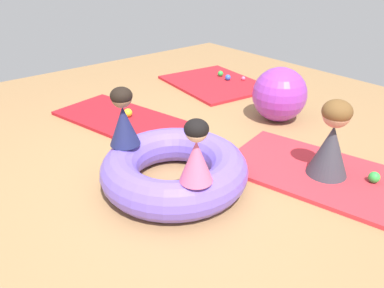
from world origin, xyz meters
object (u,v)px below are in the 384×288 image
at_px(child_in_pink, 196,152).
at_px(play_ball_blue, 228,77).
at_px(inflatable_cushion, 174,169).
at_px(play_ball_pink, 243,78).
at_px(play_ball_teal, 259,87).
at_px(play_ball_green_second, 220,74).
at_px(exercise_ball_large, 279,94).
at_px(play_ball_green, 374,177).
at_px(child_in_navy, 123,117).
at_px(adult_seated, 332,140).
at_px(play_ball_yellow, 128,113).

xyz_separation_m(child_in_pink, play_ball_blue, (-2.24, 2.55, -0.48)).
relative_size(inflatable_cushion, play_ball_pink, 20.76).
distance_m(play_ball_teal, play_ball_green_second, 0.83).
distance_m(child_in_pink, exercise_ball_large, 2.17).
height_order(play_ball_teal, exercise_ball_large, exercise_ball_large).
height_order(play_ball_green, play_ball_pink, play_ball_green).
bearing_deg(child_in_navy, inflatable_cushion, -27.74).
height_order(child_in_navy, adult_seated, child_in_navy).
bearing_deg(adult_seated, inflatable_cushion, 29.70).
xyz_separation_m(child_in_pink, play_ball_yellow, (-1.98, 0.59, -0.48)).
height_order(play_ball_teal, play_ball_green_second, play_ball_green_second).
distance_m(child_in_pink, play_ball_green_second, 3.62).
bearing_deg(play_ball_green_second, play_ball_pink, 19.01).
bearing_deg(inflatable_cushion, play_ball_teal, 115.74).
bearing_deg(play_ball_green_second, play_ball_green, -19.76).
bearing_deg(adult_seated, play_ball_yellow, -9.35).
bearing_deg(child_in_pink, adult_seated, 159.35).
distance_m(play_ball_pink, play_ball_yellow, 2.15).
xyz_separation_m(play_ball_green, play_ball_yellow, (-2.66, -0.89, 0.00)).
relative_size(inflatable_cushion, play_ball_yellow, 12.29).
bearing_deg(play_ball_yellow, play_ball_green_second, 103.53).
distance_m(play_ball_green_second, exercise_ball_large, 1.77).
bearing_deg(child_in_pink, play_ball_green, 148.96).
distance_m(play_ball_yellow, play_ball_teal, 2.03).
xyz_separation_m(child_in_pink, play_ball_green_second, (-2.46, 2.61, -0.48)).
relative_size(child_in_navy, play_ball_yellow, 5.04).
bearing_deg(play_ball_teal, play_ball_yellow, -99.65).
bearing_deg(exercise_ball_large, child_in_pink, -67.76).
bearing_deg(adult_seated, child_in_pink, 49.58).
bearing_deg(child_in_pink, play_ball_teal, -154.10).
relative_size(play_ball_green, play_ball_green_second, 1.14).
height_order(play_ball_pink, play_ball_green_second, play_ball_green_second).
bearing_deg(child_in_navy, play_ball_green_second, 64.04).
height_order(play_ball_green, play_ball_yellow, play_ball_yellow).
xyz_separation_m(inflatable_cushion, exercise_ball_large, (-0.36, 1.86, 0.16)).
xyz_separation_m(play_ball_blue, exercise_ball_large, (1.42, -0.55, 0.24)).
bearing_deg(adult_seated, play_ball_blue, -52.39).
height_order(adult_seated, play_ball_yellow, adult_seated).
relative_size(play_ball_green, play_ball_blue, 1.12).
height_order(child_in_navy, play_ball_yellow, child_in_navy).
height_order(play_ball_blue, play_ball_pink, play_ball_blue).
xyz_separation_m(inflatable_cushion, play_ball_teal, (-1.19, 2.46, -0.09)).
height_order(play_ball_green_second, exercise_ball_large, exercise_ball_large).
relative_size(inflatable_cushion, play_ball_blue, 14.34).
relative_size(child_in_pink, play_ball_green, 4.95).
relative_size(child_in_pink, exercise_ball_large, 0.77).
bearing_deg(child_in_navy, play_ball_pink, 56.69).
bearing_deg(child_in_navy, child_in_pink, -50.55).
bearing_deg(play_ball_teal, adult_seated, -33.68).
xyz_separation_m(child_in_navy, play_ball_teal, (-0.77, 2.69, -0.51)).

